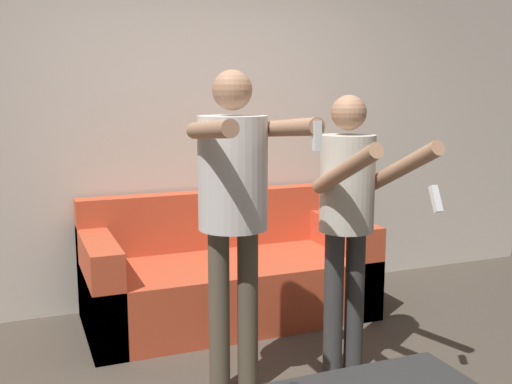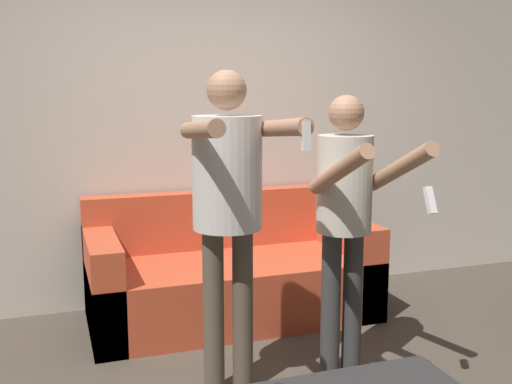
{
  "view_description": "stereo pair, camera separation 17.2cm",
  "coord_description": "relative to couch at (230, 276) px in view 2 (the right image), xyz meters",
  "views": [
    {
      "loc": [
        -1.26,
        -2.52,
        1.59
      ],
      "look_at": [
        0.08,
        0.81,
        0.99
      ],
      "focal_mm": 42.0,
      "sensor_mm": 36.0,
      "label": 1
    },
    {
      "loc": [
        -1.1,
        -2.58,
        1.59
      ],
      "look_at": [
        0.08,
        0.81,
        0.99
      ],
      "focal_mm": 42.0,
      "sensor_mm": 36.0,
      "label": 2
    }
  ],
  "objects": [
    {
      "name": "person_standing_right",
      "position": [
        0.33,
        -1.09,
        0.68
      ],
      "size": [
        0.42,
        0.73,
        1.58
      ],
      "color": "#383838",
      "rests_on": "ground_plane"
    },
    {
      "name": "person_standing_left",
      "position": [
        -0.33,
        -1.08,
        0.8
      ],
      "size": [
        0.48,
        0.72,
        1.7
      ],
      "color": "brown",
      "rests_on": "ground_plane"
    },
    {
      "name": "couch",
      "position": [
        0.0,
        0.0,
        0.0
      ],
      "size": [
        1.98,
        0.91,
        0.86
      ],
      "color": "#C64C2D",
      "rests_on": "ground_plane"
    },
    {
      "name": "wall_back",
      "position": [
        -0.08,
        0.48,
        1.06
      ],
      "size": [
        6.4,
        0.06,
        2.7
      ],
      "color": "beige",
      "rests_on": "ground_plane"
    }
  ]
}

